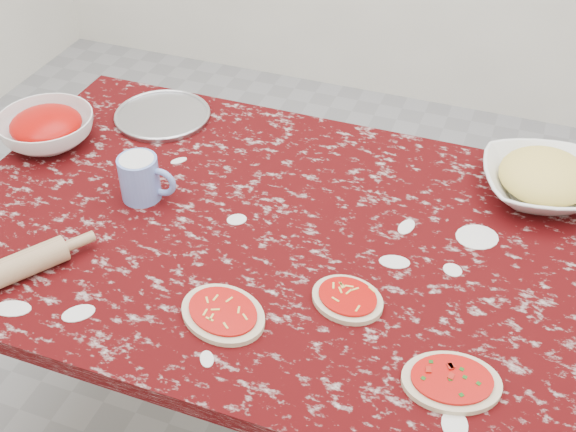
# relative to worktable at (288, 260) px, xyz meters

# --- Properties ---
(ground) EXTENTS (4.00, 4.00, 0.00)m
(ground) POSITION_rel_worktable_xyz_m (0.00, 0.00, -0.67)
(ground) COLOR gray
(worktable) EXTENTS (1.60, 1.00, 0.75)m
(worktable) POSITION_rel_worktable_xyz_m (0.00, 0.00, 0.00)
(worktable) COLOR #370506
(worktable) RESTS_ON ground
(pizza_tray) EXTENTS (0.33, 0.33, 0.01)m
(pizza_tray) POSITION_rel_worktable_xyz_m (-0.50, 0.35, 0.09)
(pizza_tray) COLOR #B2B2B7
(pizza_tray) RESTS_ON worktable
(sauce_bowl) EXTENTS (0.26, 0.26, 0.08)m
(sauce_bowl) POSITION_rel_worktable_xyz_m (-0.73, 0.13, 0.12)
(sauce_bowl) COLOR white
(sauce_bowl) RESTS_ON worktable
(cheese_bowl) EXTENTS (0.35, 0.35, 0.07)m
(cheese_bowl) POSITION_rel_worktable_xyz_m (0.52, 0.35, 0.12)
(cheese_bowl) COLOR white
(cheese_bowl) RESTS_ON worktable
(flour_mug) EXTENTS (0.14, 0.10, 0.11)m
(flour_mug) POSITION_rel_worktable_xyz_m (-0.37, 0.00, 0.14)
(flour_mug) COLOR #708AD6
(flour_mug) RESTS_ON worktable
(pizza_left) EXTENTS (0.22, 0.20, 0.02)m
(pizza_left) POSITION_rel_worktable_xyz_m (-0.03, -0.29, 0.09)
(pizza_left) COLOR beige
(pizza_left) RESTS_ON worktable
(pizza_mid) EXTENTS (0.18, 0.16, 0.02)m
(pizza_mid) POSITION_rel_worktable_xyz_m (0.19, -0.16, 0.09)
(pizza_mid) COLOR beige
(pizza_mid) RESTS_ON worktable
(pizza_right) EXTENTS (0.21, 0.18, 0.02)m
(pizza_right) POSITION_rel_worktable_xyz_m (0.43, -0.30, 0.09)
(pizza_right) COLOR beige
(pizza_right) RESTS_ON worktable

